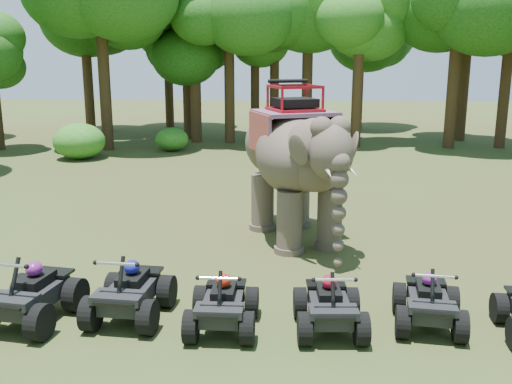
# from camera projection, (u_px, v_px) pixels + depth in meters

# --- Properties ---
(ground) EXTENTS (110.00, 110.00, 0.00)m
(ground) POSITION_uv_depth(u_px,v_px,m) (253.00, 293.00, 11.93)
(ground) COLOR #47381E
(ground) RESTS_ON ground
(elephant) EXTENTS (3.85, 5.48, 4.22)m
(elephant) POSITION_uv_depth(u_px,v_px,m) (295.00, 162.00, 15.11)
(elephant) COLOR #4E4239
(elephant) RESTS_ON ground
(atv_0) EXTENTS (1.66, 2.07, 1.38)m
(atv_0) POSITION_uv_depth(u_px,v_px,m) (30.00, 287.00, 10.52)
(atv_0) COLOR black
(atv_0) RESTS_ON ground
(atv_1) EXTENTS (1.48, 1.93, 1.34)m
(atv_1) POSITION_uv_depth(u_px,v_px,m) (130.00, 284.00, 10.68)
(atv_1) COLOR black
(atv_1) RESTS_ON ground
(atv_2) EXTENTS (1.24, 1.68, 1.23)m
(atv_2) POSITION_uv_depth(u_px,v_px,m) (223.00, 297.00, 10.24)
(atv_2) COLOR black
(atv_2) RESTS_ON ground
(atv_3) EXTENTS (1.28, 1.71, 1.23)m
(atv_3) POSITION_uv_depth(u_px,v_px,m) (330.00, 298.00, 10.19)
(atv_3) COLOR black
(atv_3) RESTS_ON ground
(atv_4) EXTENTS (1.42, 1.80, 1.22)m
(atv_4) POSITION_uv_depth(u_px,v_px,m) (429.00, 295.00, 10.35)
(atv_4) COLOR black
(atv_4) RESTS_ON ground
(tree_0) EXTENTS (5.89, 5.89, 8.41)m
(tree_0) POSITION_uv_depth(u_px,v_px,m) (275.00, 68.00, 34.18)
(tree_0) COLOR #195114
(tree_0) RESTS_ON ground
(tree_1) EXTENTS (6.22, 6.22, 8.89)m
(tree_1) POSITION_uv_depth(u_px,v_px,m) (358.00, 64.00, 30.59)
(tree_1) COLOR #195114
(tree_1) RESTS_ON ground
(tree_2) EXTENTS (6.96, 6.96, 9.95)m
(tree_2) POSITION_uv_depth(u_px,v_px,m) (455.00, 54.00, 30.06)
(tree_2) COLOR #195114
(tree_2) RESTS_ON ground
(tree_24) EXTENTS (6.96, 6.96, 9.95)m
(tree_24) POSITION_uv_depth(u_px,v_px,m) (103.00, 54.00, 29.45)
(tree_24) COLOR #195114
(tree_24) RESTS_ON ground
(tree_25) EXTENTS (4.82, 4.82, 6.88)m
(tree_25) POSITION_uv_depth(u_px,v_px,m) (187.00, 81.00, 33.86)
(tree_25) COLOR #195114
(tree_25) RESTS_ON ground
(tree_27) EXTENTS (6.60, 6.60, 9.43)m
(tree_27) POSITION_uv_depth(u_px,v_px,m) (466.00, 59.00, 32.82)
(tree_27) COLOR #195114
(tree_27) RESTS_ON ground
(tree_28) EXTENTS (7.10, 7.10, 10.14)m
(tree_28) POSITION_uv_depth(u_px,v_px,m) (308.00, 53.00, 32.45)
(tree_28) COLOR #195114
(tree_28) RESTS_ON ground
(tree_29) EXTENTS (7.66, 7.66, 10.95)m
(tree_29) POSITION_uv_depth(u_px,v_px,m) (194.00, 45.00, 32.03)
(tree_29) COLOR #195114
(tree_29) RESTS_ON ground
(tree_30) EXTENTS (5.20, 5.20, 7.42)m
(tree_30) POSITION_uv_depth(u_px,v_px,m) (255.00, 76.00, 34.46)
(tree_30) COLOR #195114
(tree_30) RESTS_ON ground
(tree_31) EXTENTS (6.55, 6.55, 9.35)m
(tree_31) POSITION_uv_depth(u_px,v_px,m) (229.00, 60.00, 32.00)
(tree_31) COLOR #195114
(tree_31) RESTS_ON ground
(tree_32) EXTENTS (6.23, 6.23, 8.89)m
(tree_32) POSITION_uv_depth(u_px,v_px,m) (507.00, 65.00, 30.18)
(tree_32) COLOR #195114
(tree_32) RESTS_ON ground
(tree_34) EXTENTS (5.97, 5.97, 8.52)m
(tree_34) POSITION_uv_depth(u_px,v_px,m) (360.00, 66.00, 38.28)
(tree_34) COLOR #195114
(tree_34) RESTS_ON ground
(tree_35) EXTENTS (6.96, 6.96, 9.94)m
(tree_35) POSITION_uv_depth(u_px,v_px,m) (103.00, 55.00, 37.67)
(tree_35) COLOR #195114
(tree_35) RESTS_ON ground
(tree_36) EXTENTS (7.02, 7.02, 10.03)m
(tree_36) POSITION_uv_depth(u_px,v_px,m) (189.00, 54.00, 35.00)
(tree_36) COLOR #195114
(tree_36) RESTS_ON ground
(tree_37) EXTENTS (6.82, 6.82, 9.74)m
(tree_37) POSITION_uv_depth(u_px,v_px,m) (168.00, 57.00, 39.42)
(tree_37) COLOR #195114
(tree_37) RESTS_ON ground
(tree_38) EXTENTS (7.27, 7.27, 10.39)m
(tree_38) POSITION_uv_depth(u_px,v_px,m) (86.00, 51.00, 35.71)
(tree_38) COLOR #195114
(tree_38) RESTS_ON ground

